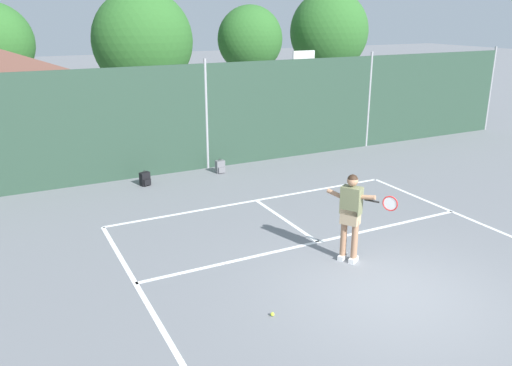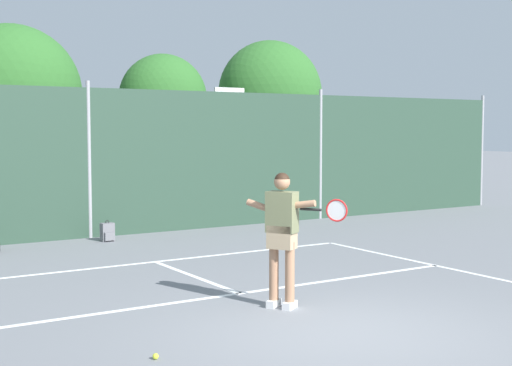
{
  "view_description": "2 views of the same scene",
  "coord_description": "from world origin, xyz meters",
  "px_view_note": "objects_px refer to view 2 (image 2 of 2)",
  "views": [
    {
      "loc": [
        -6.02,
        -6.32,
        4.86
      ],
      "look_at": [
        -0.48,
        4.57,
        0.84
      ],
      "focal_mm": 36.47,
      "sensor_mm": 36.0,
      "label": 1
    },
    {
      "loc": [
        -5.4,
        -6.52,
        2.44
      ],
      "look_at": [
        1.31,
        4.08,
        1.5
      ],
      "focal_mm": 50.25,
      "sensor_mm": 36.0,
      "label": 2
    }
  ],
  "objects_px": {
    "backpack_grey": "(108,232)",
    "basketball_hoop": "(229,134)",
    "tennis_player": "(283,227)",
    "tennis_ball": "(156,356)"
  },
  "relations": [
    {
      "from": "backpack_grey",
      "to": "tennis_player",
      "type": "bearing_deg",
      "value": -90.69
    },
    {
      "from": "backpack_grey",
      "to": "basketball_hoop",
      "type": "bearing_deg",
      "value": 24.03
    },
    {
      "from": "tennis_player",
      "to": "tennis_ball",
      "type": "bearing_deg",
      "value": -155.37
    },
    {
      "from": "basketball_hoop",
      "to": "tennis_ball",
      "type": "bearing_deg",
      "value": -123.98
    },
    {
      "from": "basketball_hoop",
      "to": "tennis_ball",
      "type": "distance_m",
      "value": 12.05
    },
    {
      "from": "basketball_hoop",
      "to": "tennis_ball",
      "type": "height_order",
      "value": "basketball_hoop"
    },
    {
      "from": "basketball_hoop",
      "to": "tennis_player",
      "type": "xyz_separation_m",
      "value": [
        -4.23,
        -8.72,
        -1.2
      ]
    },
    {
      "from": "tennis_ball",
      "to": "backpack_grey",
      "type": "distance_m",
      "value": 8.34
    },
    {
      "from": "tennis_player",
      "to": "backpack_grey",
      "type": "xyz_separation_m",
      "value": [
        0.08,
        6.87,
        -0.92
      ]
    },
    {
      "from": "tennis_player",
      "to": "tennis_ball",
      "type": "relative_size",
      "value": 28.1
    }
  ]
}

